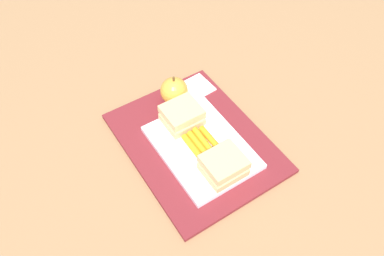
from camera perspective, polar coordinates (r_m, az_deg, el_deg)
ground_plane at (r=0.87m, az=0.45°, el=-2.29°), size 2.40×2.40×0.00m
lunchbag_mat at (r=0.86m, az=0.45°, el=-2.09°), size 0.36×0.28×0.01m
food_tray at (r=0.84m, az=1.39°, el=-2.78°), size 0.23×0.17×0.01m
sandwich_half_left at (r=0.78m, az=4.62°, el=-5.44°), size 0.07×0.08×0.04m
sandwich_half_right at (r=0.86m, az=-1.47°, el=1.85°), size 0.07×0.08×0.04m
carrot_sticks_bundle at (r=0.83m, az=1.43°, el=-2.26°), size 0.08×0.06×0.02m
apple at (r=0.91m, az=-2.61°, el=5.42°), size 0.07×0.07×0.08m
paper_napkin at (r=0.96m, az=0.67°, el=5.94°), size 0.07×0.07×0.00m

